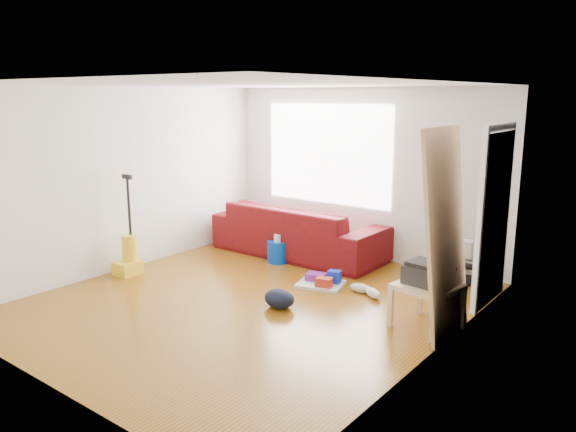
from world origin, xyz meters
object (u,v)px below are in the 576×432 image
Objects in this scene: side_table at (427,291)px; vacuum at (129,256)px; tv_stand at (455,271)px; backpack at (279,307)px; sofa at (299,254)px; bucket at (278,262)px; cleaning_tray at (322,281)px.

vacuum is at bearing -168.81° from side_table.
vacuum reaches higher than tv_stand.
sofa is at bearing 132.80° from backpack.
bucket is 1.20m from cleaning_tray.
bucket is at bearing 90.08° from sofa.
bucket is (0.00, -0.50, 0.00)m from sofa.
side_table is 1.76× the size of backpack.
cleaning_tray is at bearing 165.52° from side_table.
vacuum is (-2.36, -1.19, 0.19)m from cleaning_tray.
side_table is at bearing -18.24° from bucket.
sofa is 2.38m from tv_stand.
backpack is 2.42m from vacuum.
vacuum is (-2.39, -0.28, 0.25)m from backpack.
sofa is 0.50m from bucket.
side_table is at bearing 10.09° from vacuum.
cleaning_tray is at bearing 103.57° from backpack.
vacuum is at bearing -159.12° from tv_stand.
side_table is 1.69m from backpack.
backpack is 0.28× the size of vacuum.
bucket is 0.23× the size of vacuum.
side_table is (2.69, -1.39, 0.40)m from sofa.
cleaning_tray is at bearing -23.39° from bucket.
side_table reaches higher than tv_stand.
vacuum is at bearing -161.41° from backpack.
sofa is 3.93× the size of side_table.
vacuum is (-3.95, -0.78, -0.15)m from side_table.
cleaning_tray is at bearing 25.68° from vacuum.
sofa reaches higher than backpack.
cleaning_tray is 1.72× the size of backpack.
bucket is at bearing 156.61° from cleaning_tray.
vacuum is (-3.62, -2.44, 0.12)m from tv_stand.
cleaning_tray is (1.10, -0.48, 0.06)m from bucket.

